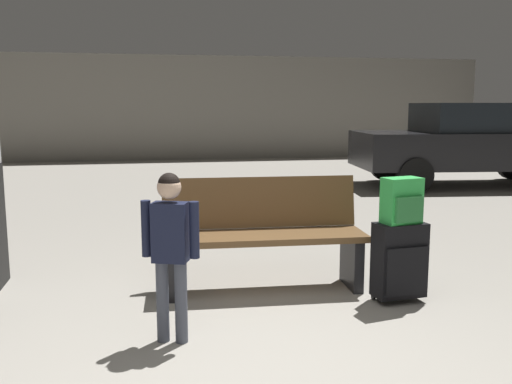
% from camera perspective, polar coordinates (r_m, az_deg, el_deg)
% --- Properties ---
extents(ground_plane, '(18.00, 18.00, 0.10)m').
position_cam_1_polar(ground_plane, '(6.84, -5.92, -4.12)').
color(ground_plane, gray).
extents(garage_back_wall, '(18.00, 0.12, 2.80)m').
position_cam_1_polar(garage_back_wall, '(15.52, -8.91, 8.40)').
color(garage_back_wall, gray).
rests_on(garage_back_wall, ground_plane).
extents(bench, '(1.62, 0.60, 0.89)m').
position_cam_1_polar(bench, '(4.54, 0.71, -4.32)').
color(bench, brown).
rests_on(bench, ground_plane).
extents(suitcase, '(0.40, 0.27, 0.60)m').
position_cam_1_polar(suitcase, '(4.39, 14.32, -6.71)').
color(suitcase, black).
rests_on(suitcase, ground_plane).
extents(backpack_bright, '(0.31, 0.24, 0.34)m').
position_cam_1_polar(backpack_bright, '(4.29, 14.56, -0.90)').
color(backpack_bright, green).
rests_on(backpack_bright, suitcase).
extents(child, '(0.35, 0.25, 1.07)m').
position_cam_1_polar(child, '(3.50, -8.66, -4.75)').
color(child, '#4C5160').
rests_on(child, ground_plane).
extents(parked_car_side, '(4.26, 2.14, 1.51)m').
position_cam_1_polar(parked_car_side, '(11.10, 20.96, 4.75)').
color(parked_car_side, black).
rests_on(parked_car_side, ground_plane).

